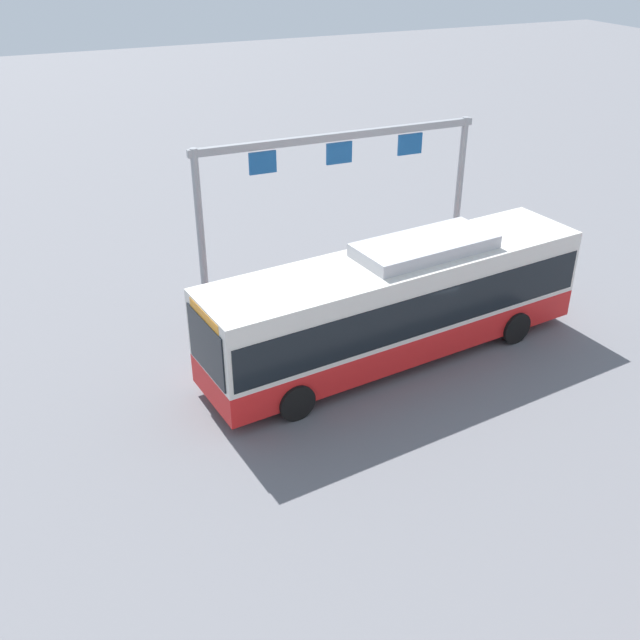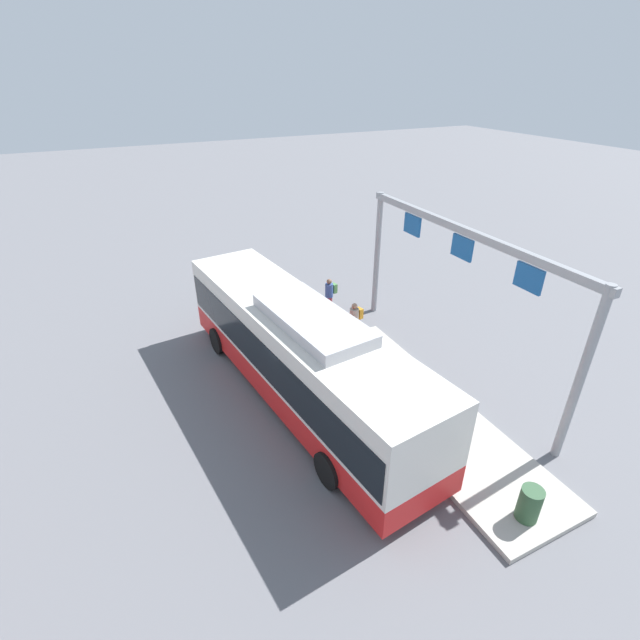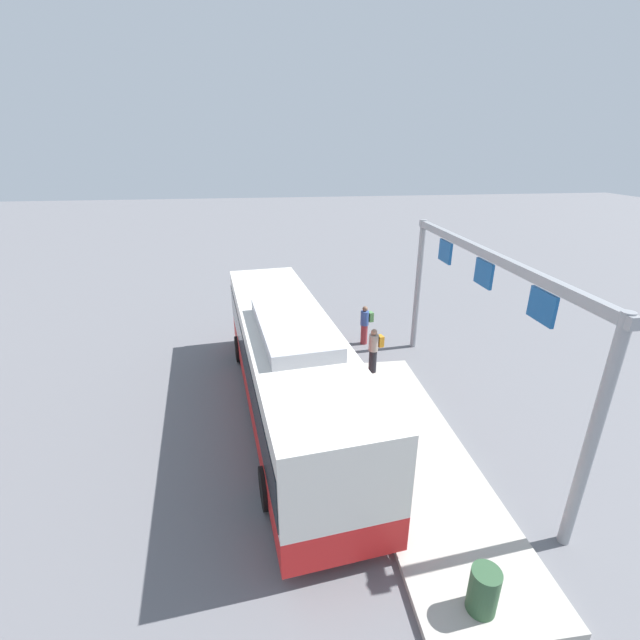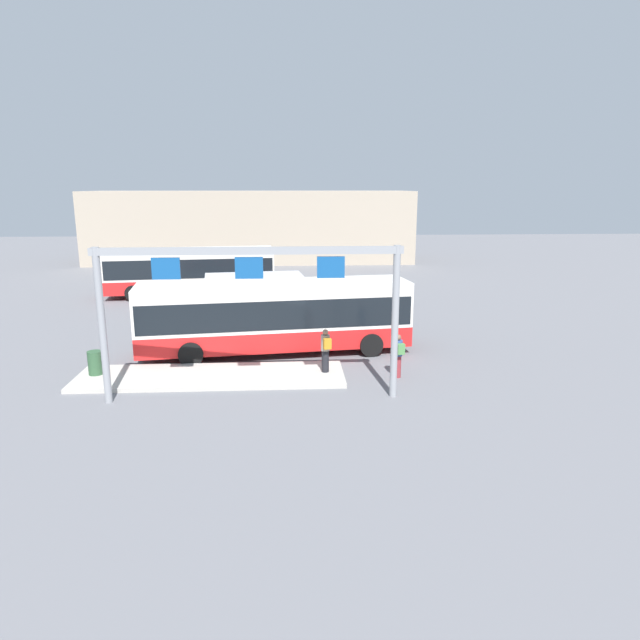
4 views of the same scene
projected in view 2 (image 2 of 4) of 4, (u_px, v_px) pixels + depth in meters
ground_plane at (299, 396)px, 15.07m from camera, size 120.00×120.00×0.00m
platform_curb at (422, 409)px, 14.37m from camera, size 10.00×2.80×0.16m
bus_main at (298, 349)px, 14.19m from camera, size 11.72×3.90×3.46m
person_boarding at (330, 296)px, 19.63m from camera, size 0.41×0.57×1.67m
person_waiting_near at (355, 322)px, 17.30m from camera, size 0.42×0.58×1.67m
platform_sign_gantry at (459, 268)px, 14.76m from camera, size 10.01×0.24×5.20m
trash_bin at (529, 504)px, 10.60m from camera, size 0.52×0.52×0.90m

